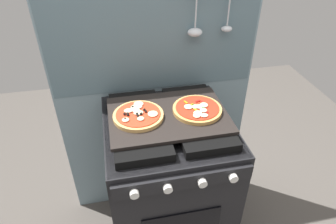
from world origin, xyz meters
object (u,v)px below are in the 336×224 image
stove (168,183)px  pizza_right (197,109)px  baking_tray (168,115)px  pizza_left (138,115)px

stove → pizza_right: 0.50m
stove → baking_tray: bearing=90.0°
stove → pizza_right: (0.14, -0.01, 0.48)m
pizza_left → baking_tray: bearing=-1.2°
baking_tray → pizza_right: bearing=-3.6°
baking_tray → pizza_right: pizza_right is taller
pizza_left → pizza_right: (0.27, -0.01, -0.00)m
baking_tray → pizza_left: bearing=178.8°
stove → baking_tray: size_ratio=1.67×
pizza_right → pizza_left: bearing=177.6°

